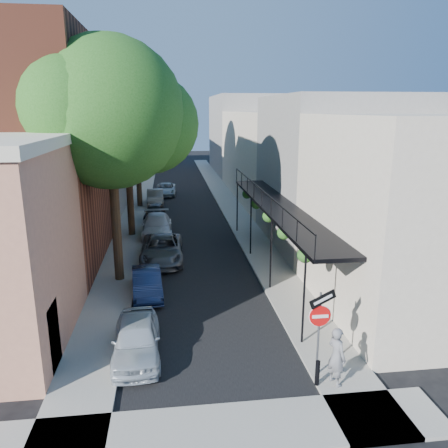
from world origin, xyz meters
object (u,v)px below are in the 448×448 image
object	(u,v)px
sign_post	(320,319)
parked_car_a	(137,339)
bollard	(317,373)
parked_car_g	(166,189)
oak_near	(120,116)
oak_far	(141,109)
parked_car_b	(147,283)
pedestrian	(337,356)
parked_car_e	(155,212)
oak_mid	(133,128)
parked_car_c	(162,249)
parked_car_d	(157,226)
parked_car_f	(155,198)

from	to	relation	value
sign_post	parked_car_a	xyz separation A→B (m)	(-5.66, 2.01, -1.37)
bollard	parked_car_g	xyz separation A→B (m)	(-4.59, 31.69, 0.07)
sign_post	oak_near	xyz separation A→B (m)	(-6.53, 9.29, 5.84)
sign_post	oak_far	size ratio (longest dim) A/B	0.25
oak_near	parked_car_b	distance (m)	7.66
sign_post	parked_car_g	bearing A→B (deg)	98.66
parked_car_g	pedestrian	distance (m)	32.11
parked_car_e	parked_car_b	bearing A→B (deg)	-85.37
oak_mid	parked_car_c	xyz separation A→B (m)	(1.68, -5.56, -6.37)
oak_near	parked_car_g	world-z (taller)	oak_near
parked_car_e	oak_near	bearing A→B (deg)	-90.03
parked_car_a	parked_car_d	world-z (taller)	parked_car_d
oak_near	parked_car_d	bearing A→B (deg)	80.75
oak_near	parked_car_e	distance (m)	14.11
oak_mid	parked_car_b	bearing A→B (deg)	-84.14
parked_car_b	parked_car_g	bearing A→B (deg)	83.14
oak_mid	parked_car_b	world-z (taller)	oak_mid
parked_car_f	parked_car_g	xyz separation A→B (m)	(0.90, 4.46, -0.08)
parked_car_b	pedestrian	distance (m)	9.65
oak_far	oak_near	bearing A→B (deg)	-90.04
oak_near	parked_car_c	xyz separation A→B (m)	(1.63, 2.41, -7.19)
oak_far	parked_car_a	size ratio (longest dim) A/B	3.04
sign_post	parked_car_d	distance (m)	17.72
oak_far	parked_car_a	world-z (taller)	oak_far
oak_mid	bollard	bearing A→B (deg)	-70.10
parked_car_b	parked_car_a	bearing A→B (deg)	-96.35
parked_car_a	parked_car_e	size ratio (longest dim) A/B	1.09
oak_near	parked_car_g	size ratio (longest dim) A/B	2.68
oak_near	parked_car_f	world-z (taller)	oak_near
parked_car_a	parked_car_c	world-z (taller)	parked_car_c
oak_near	parked_car_b	world-z (taller)	oak_near
parked_car_b	oak_far	bearing A→B (deg)	87.92
parked_car_c	pedestrian	bearing A→B (deg)	-65.44
bollard	parked_car_c	distance (m)	13.06
bollard	parked_car_a	xyz separation A→B (m)	(-5.50, 2.48, 0.15)
oak_mid	parked_car_g	size ratio (longest dim) A/B	2.40
bollard	oak_mid	distance (m)	19.96
parked_car_b	parked_car_g	distance (m)	24.11
oak_near	parked_car_a	distance (m)	10.28
oak_mid	oak_near	bearing A→B (deg)	-89.63
pedestrian	oak_far	bearing A→B (deg)	-5.15
bollard	sign_post	bearing A→B (deg)	71.44
parked_car_b	parked_car_d	world-z (taller)	parked_car_d
oak_mid	parked_car_f	distance (m)	11.49
sign_post	oak_far	world-z (taller)	oak_far
sign_post	pedestrian	world-z (taller)	sign_post
parked_car_a	parked_car_d	xyz separation A→B (m)	(0.37, 14.85, 0.03)
parked_car_b	parked_car_d	distance (m)	9.74
bollard	parked_car_e	xyz separation A→B (m)	(-5.42, 21.82, 0.09)
oak_mid	pedestrian	world-z (taller)	oak_mid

